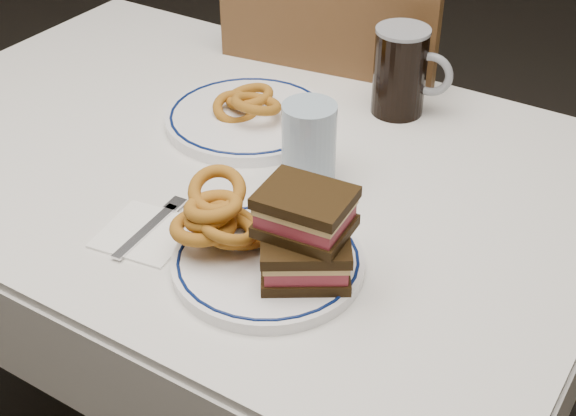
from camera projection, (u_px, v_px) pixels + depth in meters
The scene contains 11 objects.
dining_table at pixel (228, 203), 1.40m from camera, with size 1.27×0.87×0.75m.
chair_far at pixel (341, 142), 1.82m from camera, with size 0.50×0.50×0.95m.
main_plate at pixel (268, 262), 1.08m from camera, with size 0.26×0.26×0.02m.
reuben_sandwich at pixel (305, 235), 1.03m from camera, with size 0.15×0.14×0.12m.
onion_rings_main at pixel (220, 219), 1.08m from camera, with size 0.13×0.13×0.11m.
ketchup_ramekin at pixel (293, 218), 1.12m from camera, with size 0.06×0.06×0.03m.
beer_mug at pixel (402, 71), 1.40m from camera, with size 0.14×0.10×0.16m.
water_glass at pixel (309, 144), 1.23m from camera, with size 0.08×0.08×0.13m, color #94ABBF.
far_plate at pixel (249, 118), 1.41m from camera, with size 0.29×0.29×0.02m.
onion_rings_far at pixel (248, 103), 1.40m from camera, with size 0.13×0.12×0.07m.
napkin_fork at pixel (147, 232), 1.15m from camera, with size 0.14×0.16×0.01m.
Camera 1 is at (0.70, -0.91, 1.45)m, focal length 50.00 mm.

